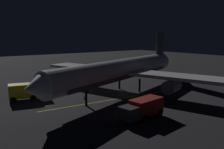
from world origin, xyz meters
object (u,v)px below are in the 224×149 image
Objects in this scene: catering_truck at (143,108)px; ground_crew_worker at (40,96)px; traffic_cone_near_left at (91,91)px; traffic_cone_near_right at (85,98)px; airliner at (123,70)px; baggage_truck at (27,92)px.

catering_truck is 16.36m from ground_crew_worker.
traffic_cone_near_right is (-3.12, 3.14, 0.00)m from traffic_cone_near_left.
catering_truck is 11.55× the size of traffic_cone_near_right.
airliner reaches higher than ground_crew_worker.
traffic_cone_near_left is (14.86, -1.83, -0.98)m from catering_truck.
ground_crew_worker is (2.88, 13.92, -3.07)m from airliner.
airliner reaches higher than catering_truck.
catering_truck reaches higher than traffic_cone_near_left.
airliner is 16.21m from baggage_truck.
airliner is 22.25× the size of ground_crew_worker.
catering_truck is at bearing 150.96° from airliner.
airliner is 8.63m from traffic_cone_near_right.
traffic_cone_near_left is 1.00× the size of traffic_cone_near_right.
baggage_truck reaches higher than traffic_cone_near_left.
traffic_cone_near_right is (0.04, 7.80, -3.70)m from airliner.
traffic_cone_near_left is 4.42m from traffic_cone_near_right.
catering_truck is 3.65× the size of ground_crew_worker.
baggage_truck is 2.67m from ground_crew_worker.
ground_crew_worker is at bearing 27.01° from catering_truck.
airliner is 70.40× the size of traffic_cone_near_left.
traffic_cone_near_left is at bearing 55.83° from airliner.
traffic_cone_near_right is at bearing 89.67° from airliner.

